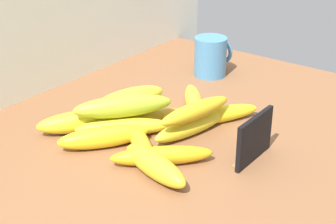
{
  "coord_description": "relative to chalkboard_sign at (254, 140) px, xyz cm",
  "views": [
    {
      "loc": [
        -65.72,
        -49.82,
        49.93
      ],
      "look_at": [
        4.08,
        3.12,
        8.0
      ],
      "focal_mm": 56.06,
      "sensor_mm": 36.0,
      "label": 1
    }
  ],
  "objects": [
    {
      "name": "banana_8",
      "position": [
        -9.83,
        17.01,
        -2.25
      ],
      "size": [
        13.24,
        15.95,
        3.21
      ],
      "primitive_type": "ellipsoid",
      "rotation": [
        0.0,
        0.0,
        0.92
      ],
      "color": "gold",
      "rests_on": "counter_top"
    },
    {
      "name": "banana_0",
      "position": [
        3.04,
        30.87,
        -1.66
      ],
      "size": [
        16.71,
        9.59,
        4.4
      ],
      "primitive_type": "ellipsoid",
      "rotation": [
        0.0,
        0.0,
        5.94
      ],
      "color": "gold",
      "rests_on": "counter_top"
    },
    {
      "name": "banana_5",
      "position": [
        -14.5,
        10.24,
        -1.8
      ],
      "size": [
        7.81,
        15.81,
        4.11
      ],
      "primitive_type": "ellipsoid",
      "rotation": [
        0.0,
        0.0,
        4.46
      ],
      "color": "gold",
      "rests_on": "counter_top"
    },
    {
      "name": "banana_7",
      "position": [
        1.36,
        13.93,
        -2.11
      ],
      "size": [
        18.16,
        7.37,
        3.48
      ],
      "primitive_type": "ellipsoid",
      "rotation": [
        0.0,
        0.0,
        6.06
      ],
      "color": "yellow",
      "rests_on": "counter_top"
    },
    {
      "name": "counter_top",
      "position": [
        -6.06,
        13.89,
        -5.36
      ],
      "size": [
        110.0,
        76.0,
        3.0
      ],
      "primitive_type": "cube",
      "color": "brown",
      "rests_on": "ground"
    },
    {
      "name": "banana_11",
      "position": [
        1.31,
        13.1,
        1.28
      ],
      "size": [
        17.05,
        6.74,
        3.3
      ],
      "primitive_type": "ellipsoid",
      "rotation": [
        0.0,
        0.0,
        6.07
      ],
      "color": "gold",
      "rests_on": "banana_7"
    },
    {
      "name": "banana_4",
      "position": [
        -10.86,
        11.61,
        -2.18
      ],
      "size": [
        14.69,
        15.09,
        3.36
      ],
      "primitive_type": "ellipsoid",
      "rotation": [
        0.0,
        0.0,
        5.48
      ],
      "color": "gold",
      "rests_on": "counter_top"
    },
    {
      "name": "banana_1",
      "position": [
        -12.34,
        23.8,
        -1.87
      ],
      "size": [
        15.74,
        13.0,
        3.97
      ],
      "primitive_type": "ellipsoid",
      "rotation": [
        0.0,
        0.0,
        2.51
      ],
      "color": "yellow",
      "rests_on": "counter_top"
    },
    {
      "name": "banana_10",
      "position": [
        -10.13,
        31.07,
        -1.73
      ],
      "size": [
        17.09,
        13.76,
        4.26
      ],
      "primitive_type": "ellipsoid",
      "rotation": [
        0.0,
        0.0,
        5.67
      ],
      "color": "yellow",
      "rests_on": "counter_top"
    },
    {
      "name": "coffee_mug",
      "position": [
        29.53,
        27.9,
        0.85
      ],
      "size": [
        9.24,
        7.74,
        9.42
      ],
      "color": "teal",
      "rests_on": "counter_top"
    },
    {
      "name": "banana_2",
      "position": [
        8.34,
        12.74,
        -2.19
      ],
      "size": [
        17.21,
        12.27,
        3.34
      ],
      "primitive_type": "ellipsoid",
      "rotation": [
        0.0,
        0.0,
        2.59
      ],
      "color": "yellow",
      "rests_on": "counter_top"
    },
    {
      "name": "banana_12",
      "position": [
        -6.11,
        24.53,
        1.72
      ],
      "size": [
        17.24,
        14.89,
        4.17
      ],
      "primitive_type": "ellipsoid",
      "rotation": [
        0.0,
        0.0,
        5.61
      ],
      "color": "#96AC2B",
      "rests_on": "banana_6"
    },
    {
      "name": "banana_3",
      "position": [
        -3.14,
        23.09,
        -2.2
      ],
      "size": [
        19.38,
        11.04,
        3.31
      ],
      "primitive_type": "ellipsoid",
      "rotation": [
        0.0,
        0.0,
        2.72
      ],
      "color": "#A17C1E",
      "rests_on": "counter_top"
    },
    {
      "name": "banana_6",
      "position": [
        -7.08,
        23.85,
        -2.11
      ],
      "size": [
        15.05,
        15.28,
        3.49
      ],
      "primitive_type": "ellipsoid",
      "rotation": [
        0.0,
        0.0,
        5.49
      ],
      "color": "yellow",
      "rests_on": "counter_top"
    },
    {
      "name": "chalkboard_sign",
      "position": [
        0.0,
        0.0,
        0.0
      ],
      "size": [
        11.0,
        1.8,
        8.4
      ],
      "color": "black",
      "rests_on": "counter_top"
    },
    {
      "name": "banana_9",
      "position": [
        11.2,
        20.26,
        -2.16
      ],
      "size": [
        13.75,
        12.45,
        3.39
      ],
      "primitive_type": "ellipsoid",
      "rotation": [
        0.0,
        0.0,
        0.71
      ],
      "color": "yellow",
      "rests_on": "counter_top"
    }
  ]
}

